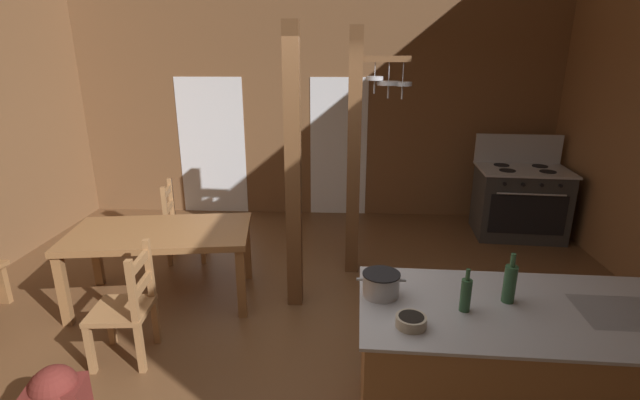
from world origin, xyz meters
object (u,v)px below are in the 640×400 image
ladderback_chair_by_post (127,308)px  mixing_bowl_on_counter (411,321)px  ladderback_chair_near_window (182,223)px  bottle_short_on_counter (466,294)px  dining_table (161,239)px  stockpot_on_counter (381,284)px  bottle_tall_on_counter (510,283)px  kitchen_island (530,372)px  stove_range (519,201)px

ladderback_chair_by_post → mixing_bowl_on_counter: (2.07, -0.84, 0.49)m
ladderback_chair_near_window → bottle_short_on_counter: (2.63, -2.55, 0.56)m
dining_table → bottle_short_on_counter: bearing=-32.4°
ladderback_chair_near_window → stockpot_on_counter: bearing=-48.1°
mixing_bowl_on_counter → bottle_tall_on_counter: (0.63, 0.30, 0.10)m
stockpot_on_counter → mixing_bowl_on_counter: 0.37m
stockpot_on_counter → bottle_tall_on_counter: bearing=-2.7°
ladderback_chair_near_window → dining_table: bearing=-81.7°
mixing_bowl_on_counter → bottle_tall_on_counter: size_ratio=0.54×
dining_table → stockpot_on_counter: (2.01, -1.43, 0.33)m
kitchen_island → bottle_short_on_counter: 0.73m
stove_range → bottle_tall_on_counter: stove_range is taller
dining_table → ladderback_chair_near_window: 1.00m
ladderback_chair_by_post → stove_range: bearing=35.3°
ladderback_chair_by_post → ladderback_chair_near_window: bearing=96.6°
kitchen_island → bottle_short_on_counter: (-0.46, -0.04, 0.56)m
ladderback_chair_by_post → bottle_tall_on_counter: bearing=-11.3°
stove_range → dining_table: (-4.13, -1.94, 0.17)m
dining_table → ladderback_chair_near_window: size_ratio=1.90×
dining_table → bottle_short_on_counter: (2.49, -1.58, 0.36)m
stockpot_on_counter → dining_table: bearing=144.6°
ladderback_chair_near_window → bottle_short_on_counter: bottle_short_on_counter is taller
stove_range → bottle_short_on_counter: stove_range is taller
kitchen_island → bottle_tall_on_counter: bearing=155.4°
ladderback_chair_by_post → bottle_tall_on_counter: bottle_tall_on_counter is taller
kitchen_island → mixing_bowl_on_counter: (-0.80, -0.22, 0.48)m
bottle_tall_on_counter → stove_range: bearing=68.4°
kitchen_island → bottle_tall_on_counter: (-0.17, 0.08, 0.58)m
ladderback_chair_near_window → stockpot_on_counter: size_ratio=3.09×
dining_table → bottle_tall_on_counter: 3.16m
dining_table → mixing_bowl_on_counter: (2.15, -1.76, 0.29)m
ladderback_chair_by_post → stockpot_on_counter: size_ratio=3.09×
ladderback_chair_by_post → stockpot_on_counter: (1.93, -0.50, 0.53)m
kitchen_island → stockpot_on_counter: size_ratio=7.12×
stockpot_on_counter → mixing_bowl_on_counter: bearing=-67.1°
stockpot_on_counter → bottle_tall_on_counter: size_ratio=0.97×
stockpot_on_counter → kitchen_island: bearing=-6.9°
kitchen_island → ladderback_chair_near_window: 3.99m
dining_table → mixing_bowl_on_counter: 2.80m
kitchen_island → dining_table: bearing=152.4°
stove_range → ladderback_chair_near_window: 4.38m
stockpot_on_counter → bottle_short_on_counter: 0.51m
mixing_bowl_on_counter → stockpot_on_counter: bearing=112.9°
dining_table → bottle_short_on_counter: size_ratio=6.71×
bottle_tall_on_counter → ladderback_chair_near_window: bearing=140.2°
ladderback_chair_near_window → mixing_bowl_on_counter: 3.60m
ladderback_chair_near_window → ladderback_chair_by_post: 1.91m
ladderback_chair_near_window → ladderback_chair_by_post: (0.22, -1.90, 0.00)m
bottle_tall_on_counter → bottle_short_on_counter: bearing=-157.8°
ladderback_chair_by_post → stockpot_on_counter: stockpot_on_counter is taller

